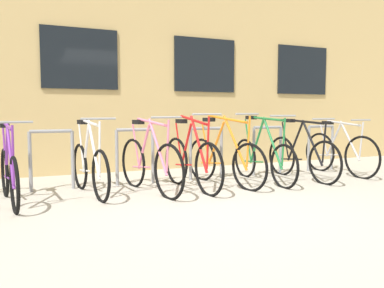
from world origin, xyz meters
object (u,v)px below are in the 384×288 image
(bicycle_purple, at_px, (9,173))
(bicycle_white, at_px, (89,167))
(bicycle_pink, at_px, (150,164))
(bicycle_silver, at_px, (339,152))
(bicycle_green, at_px, (263,158))
(bicycle_orange, at_px, (224,159))
(bicycle_red, at_px, (191,161))
(bicycle_black, at_px, (302,156))

(bicycle_purple, height_order, bicycle_white, bicycle_white)
(bicycle_pink, distance_m, bicycle_silver, 3.56)
(bicycle_green, xyz_separation_m, bicycle_orange, (-0.69, 0.02, 0.01))
(bicycle_silver, bearing_deg, bicycle_red, -176.49)
(bicycle_purple, relative_size, bicycle_white, 1.02)
(bicycle_purple, distance_m, bicycle_silver, 5.31)
(bicycle_silver, relative_size, bicycle_green, 0.96)
(bicycle_black, height_order, bicycle_silver, bicycle_black)
(bicycle_red, relative_size, bicycle_orange, 0.99)
(bicycle_pink, distance_m, bicycle_red, 0.61)
(bicycle_purple, height_order, bicycle_green, bicycle_green)
(bicycle_red, distance_m, bicycle_green, 1.27)
(bicycle_white, relative_size, bicycle_red, 0.95)
(bicycle_black, relative_size, bicycle_orange, 0.99)
(bicycle_black, bearing_deg, bicycle_green, 176.98)
(bicycle_red, relative_size, bicycle_green, 0.97)
(bicycle_black, bearing_deg, bicycle_red, -178.70)
(bicycle_purple, bearing_deg, bicycle_green, 0.50)
(bicycle_silver, bearing_deg, bicycle_white, 179.82)
(bicycle_black, bearing_deg, bicycle_pink, -179.52)
(bicycle_purple, bearing_deg, bicycle_white, 8.38)
(bicycle_silver, bearing_deg, bicycle_pink, -177.47)
(bicycle_silver, relative_size, bicycle_orange, 0.98)
(bicycle_black, relative_size, bicycle_purple, 1.05)
(bicycle_black, xyz_separation_m, bicycle_white, (-3.40, 0.15, -0.01))
(bicycle_purple, xyz_separation_m, bicycle_white, (0.97, 0.14, 0.01))
(bicycle_white, bearing_deg, bicycle_red, -7.91)
(bicycle_red, distance_m, bicycle_orange, 0.59)
(bicycle_purple, relative_size, bicycle_green, 0.93)
(bicycle_silver, xyz_separation_m, bicycle_green, (-1.67, -0.10, -0.01))
(bicycle_red, height_order, bicycle_green, bicycle_red)
(bicycle_purple, xyz_separation_m, bicycle_green, (3.64, 0.03, 0.02))
(bicycle_red, xyz_separation_m, bicycle_silver, (2.94, 0.18, -0.01))
(bicycle_pink, relative_size, bicycle_purple, 1.05)
(bicycle_pink, height_order, bicycle_black, bicycle_pink)
(bicycle_purple, relative_size, bicycle_orange, 0.95)
(bicycle_pink, bearing_deg, bicycle_white, 167.69)
(bicycle_green, bearing_deg, bicycle_purple, -179.50)
(bicycle_pink, distance_m, bicycle_orange, 1.20)
(bicycle_pink, xyz_separation_m, bicycle_silver, (3.56, 0.16, -0.01))
(bicycle_white, distance_m, bicycle_orange, 1.98)
(bicycle_orange, bearing_deg, bicycle_purple, -178.97)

